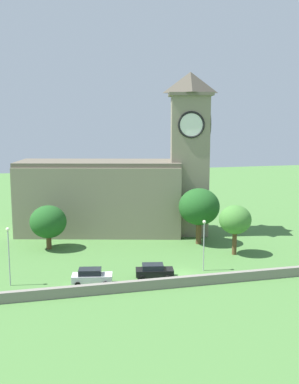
# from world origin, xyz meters

# --- Properties ---
(ground_plane) EXTENTS (200.00, 200.00, 0.00)m
(ground_plane) POSITION_xyz_m (0.00, 15.00, 0.00)
(ground_plane) COLOR #477538
(church) EXTENTS (33.09, 16.20, 26.62)m
(church) POSITION_xyz_m (-3.34, 22.98, 7.93)
(church) COLOR gray
(church) RESTS_ON ground
(quay_barrier) EXTENTS (52.68, 0.70, 1.17)m
(quay_barrier) POSITION_xyz_m (0.00, -3.78, 0.59)
(quay_barrier) COLOR gray
(quay_barrier) RESTS_ON ground
(car_white) EXTENTS (4.98, 2.98, 1.93)m
(car_white) POSITION_xyz_m (-11.44, -0.61, 0.97)
(car_white) COLOR silver
(car_white) RESTS_ON ground
(car_black) EXTENTS (4.87, 2.96, 1.69)m
(car_black) POSITION_xyz_m (-3.71, -0.06, 0.86)
(car_black) COLOR black
(car_black) RESTS_ON ground
(streetlamp_west_end) EXTENTS (0.44, 0.44, 6.96)m
(streetlamp_west_end) POSITION_xyz_m (-20.69, 1.38, 4.65)
(streetlamp_west_end) COLOR #9EA0A5
(streetlamp_west_end) RESTS_ON ground
(streetlamp_west_mid) EXTENTS (0.44, 0.44, 6.60)m
(streetlamp_west_mid) POSITION_xyz_m (3.07, 0.90, 4.45)
(streetlamp_west_mid) COLOR #9EA0A5
(streetlamp_west_mid) RESTS_ON ground
(tree_riverside_west) EXTENTS (4.57, 4.57, 7.16)m
(tree_riverside_west) POSITION_xyz_m (9.86, 6.49, 5.05)
(tree_riverside_west) COLOR brown
(tree_riverside_west) RESTS_ON ground
(tree_by_tower) EXTENTS (6.28, 6.28, 8.68)m
(tree_by_tower) POSITION_xyz_m (6.87, 13.11, 5.81)
(tree_by_tower) COLOR brown
(tree_by_tower) RESTS_ON ground
(tree_riverside_east) EXTENTS (5.40, 5.40, 6.58)m
(tree_riverside_east) POSITION_xyz_m (-15.76, 15.82, 4.12)
(tree_riverside_east) COLOR brown
(tree_riverside_east) RESTS_ON ground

